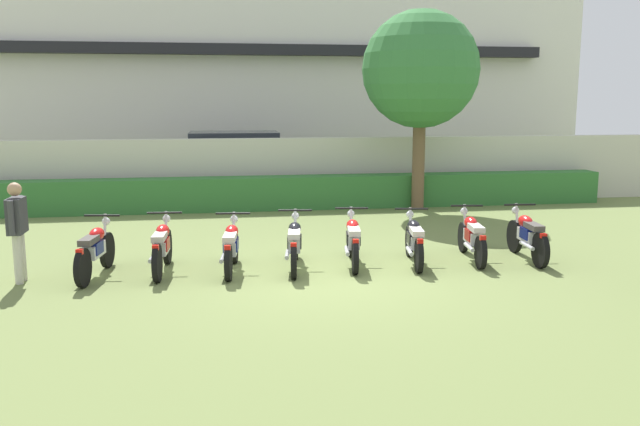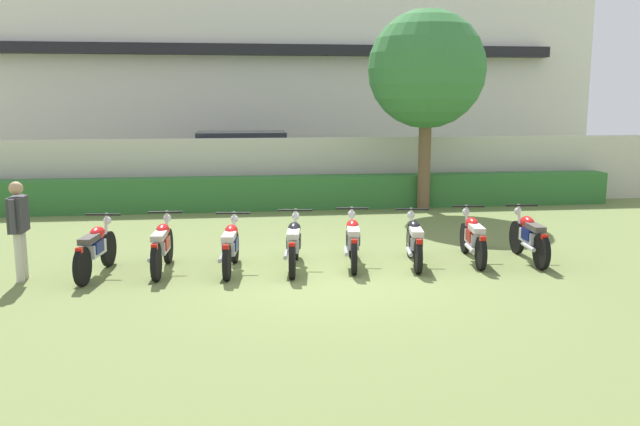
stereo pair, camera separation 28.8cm
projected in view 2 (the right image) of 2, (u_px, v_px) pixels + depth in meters
ground at (328, 277)px, 11.11m from camera, size 60.00×60.00×0.00m
building at (269, 63)px, 25.88m from camera, size 23.14×6.50×8.52m
compound_wall at (288, 172)px, 18.44m from camera, size 21.99×0.30×1.84m
hedge_row at (290, 193)px, 17.84m from camera, size 17.59×0.70×0.87m
parked_car at (247, 163)px, 20.84m from camera, size 4.53×2.13×1.89m
tree_near_inspector at (427, 70)px, 17.26m from camera, size 3.04×3.04×5.17m
motorcycle_in_row_0 at (95, 249)px, 11.14m from camera, size 0.60×1.87×0.97m
motorcycle_in_row_1 at (162, 245)px, 11.39m from camera, size 0.60×1.85×0.97m
motorcycle_in_row_2 at (231, 246)px, 11.42m from camera, size 0.60×1.79×0.95m
motorcycle_in_row_3 at (294, 243)px, 11.60m from camera, size 0.60×1.94×0.96m
motorcycle_in_row_4 at (353, 240)px, 11.84m from camera, size 0.60×1.88×0.96m
motorcycle_in_row_5 at (414, 240)px, 11.85m from camera, size 0.61×1.77×0.94m
motorcycle_in_row_6 at (473, 237)px, 12.13m from camera, size 0.60×1.87×0.94m
motorcycle_in_row_7 at (529, 237)px, 12.11m from camera, size 0.60×1.84×0.97m
inspector_person at (18, 223)px, 10.76m from camera, size 0.22×0.66×1.61m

